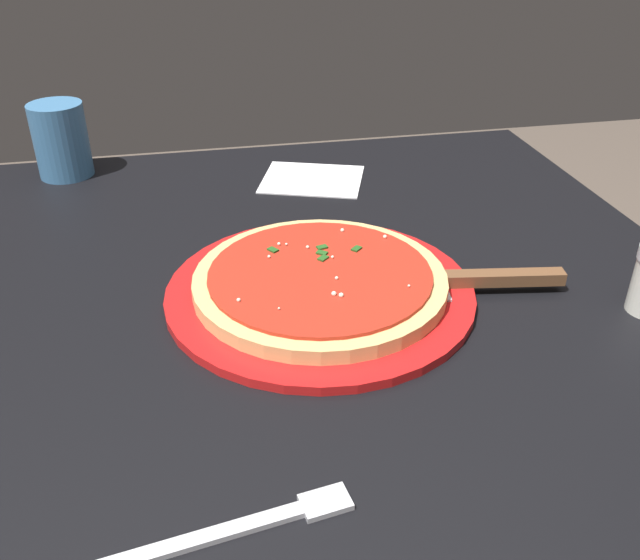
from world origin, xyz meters
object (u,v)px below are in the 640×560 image
object	(u,v)px
fork	(242,527)
cup_tall_drink	(61,140)
serving_plate	(320,292)
pizza_server	(468,280)
pizza	(320,280)
napkin_folded_right	(312,179)

from	to	relation	value
fork	cup_tall_drink	bearing A→B (deg)	105.26
serving_plate	cup_tall_drink	xyz separation A→B (m)	(-0.31, 0.42, 0.05)
pizza_server	cup_tall_drink	world-z (taller)	cup_tall_drink
pizza_server	fork	size ratio (longest dim) A/B	1.20
pizza	fork	world-z (taller)	pizza
serving_plate	pizza	size ratio (longest dim) A/B	1.22
serving_plate	cup_tall_drink	size ratio (longest dim) A/B	3.05
serving_plate	pizza	distance (m)	0.01
pizza	fork	size ratio (longest dim) A/B	1.46
pizza_server	fork	world-z (taller)	pizza_server
cup_tall_drink	napkin_folded_right	distance (m)	0.38
pizza	pizza_server	world-z (taller)	pizza
pizza_server	napkin_folded_right	bearing A→B (deg)	106.99
cup_tall_drink	fork	distance (m)	0.73
cup_tall_drink	napkin_folded_right	xyz separation A→B (m)	(0.36, -0.09, -0.05)
pizza	napkin_folded_right	distance (m)	0.33
cup_tall_drink	napkin_folded_right	world-z (taller)	cup_tall_drink
napkin_folded_right	cup_tall_drink	bearing A→B (deg)	165.38
pizza	napkin_folded_right	world-z (taller)	pizza
cup_tall_drink	fork	bearing A→B (deg)	-74.74
serving_plate	pizza_server	xyz separation A→B (m)	(0.16, -0.02, 0.01)
pizza	napkin_folded_right	size ratio (longest dim) A/B	1.87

